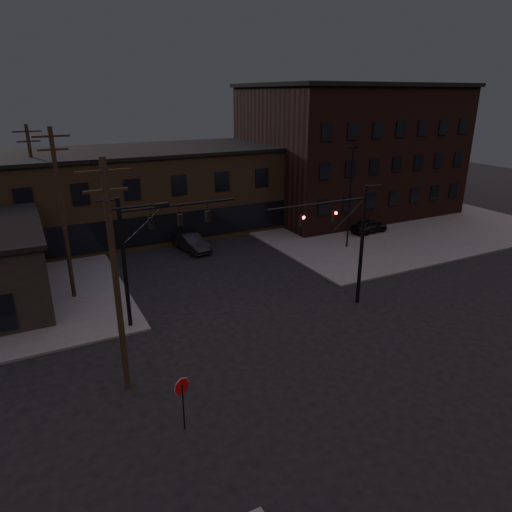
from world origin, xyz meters
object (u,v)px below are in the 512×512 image
Objects in this scene: parked_car_lot_a at (369,226)px; car_crossing at (191,242)px; traffic_signal_near at (349,235)px; traffic_signal_far at (145,246)px; parked_car_lot_b at (337,219)px; stop_sign at (182,392)px.

car_crossing reaches higher than parked_car_lot_a.
traffic_signal_near is 17.81m from parked_car_lot_a.
traffic_signal_far is (-12.07, 3.50, 0.08)m from traffic_signal_near.
parked_car_lot_b is 16.34m from car_crossing.
traffic_signal_near is at bearing -16.17° from traffic_signal_far.
parked_car_lot_a reaches higher than parked_car_lot_b.
stop_sign is at bearing 121.14° from parked_car_lot_a.
parked_car_lot_b is at bearing 15.36° from parked_car_lot_a.
traffic_signal_near is at bearing 129.58° from parked_car_lot_a.
traffic_signal_far is at bearing 163.83° from traffic_signal_near.
traffic_signal_near is at bearing 25.90° from stop_sign.
car_crossing is at bearing 71.79° from parked_car_lot_b.
stop_sign is at bearing -119.75° from car_crossing.
traffic_signal_far is 14.34m from car_crossing.
traffic_signal_far is at bearing -129.35° from car_crossing.
stop_sign is (-1.28, -9.99, -3.17)m from traffic_signal_far.
traffic_signal_far is 10.55m from stop_sign.
parked_car_lot_a is 0.86× the size of car_crossing.
parked_car_lot_a is at bearing 35.76° from stop_sign.
traffic_signal_near is 1.77× the size of parked_car_lot_b.
parked_car_lot_a is at bearing -19.86° from car_crossing.
stop_sign is 33.03m from parked_car_lot_b.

